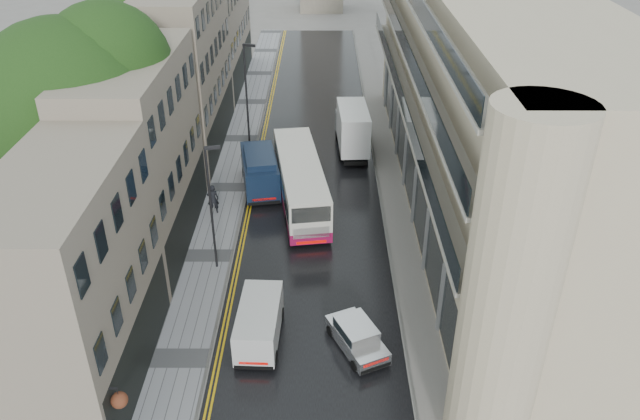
# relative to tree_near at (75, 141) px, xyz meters

# --- Properties ---
(road) EXTENTS (9.00, 85.00, 0.02)m
(road) POSITION_rel_tree_near_xyz_m (12.50, 7.50, -6.94)
(road) COLOR black
(road) RESTS_ON ground
(left_sidewalk) EXTENTS (2.70, 85.00, 0.12)m
(left_sidewalk) POSITION_rel_tree_near_xyz_m (6.65, 7.50, -6.89)
(left_sidewalk) COLOR gray
(left_sidewalk) RESTS_ON ground
(right_sidewalk) EXTENTS (1.80, 85.00, 0.12)m
(right_sidewalk) POSITION_rel_tree_near_xyz_m (17.90, 7.50, -6.89)
(right_sidewalk) COLOR slate
(right_sidewalk) RESTS_ON ground
(old_shop_row) EXTENTS (4.50, 56.00, 12.00)m
(old_shop_row) POSITION_rel_tree_near_xyz_m (3.05, 10.00, -0.95)
(old_shop_row) COLOR gray
(old_shop_row) RESTS_ON ground
(modern_block) EXTENTS (8.00, 40.00, 14.00)m
(modern_block) POSITION_rel_tree_near_xyz_m (22.80, 6.00, 0.05)
(modern_block) COLOR #BCAC8C
(modern_block) RESTS_ON ground
(tree_near) EXTENTS (10.56, 10.56, 13.89)m
(tree_near) POSITION_rel_tree_near_xyz_m (0.00, 0.00, 0.00)
(tree_near) COLOR black
(tree_near) RESTS_ON ground
(tree_far) EXTENTS (9.24, 9.24, 12.46)m
(tree_far) POSITION_rel_tree_near_xyz_m (0.30, 13.00, -0.72)
(tree_far) COLOR black
(tree_far) RESTS_ON ground
(cream_bus) EXTENTS (4.08, 11.31, 3.02)m
(cream_bus) POSITION_rel_tree_near_xyz_m (11.00, 2.33, -5.42)
(cream_bus) COLOR silver
(cream_bus) RESTS_ON road
(white_lorry) EXTENTS (2.46, 7.16, 3.71)m
(white_lorry) POSITION_rel_tree_near_xyz_m (14.50, 12.00, -5.07)
(white_lorry) COLOR white
(white_lorry) RESTS_ON road
(silver_hatchback) EXTENTS (3.00, 4.01, 1.38)m
(silver_hatchback) POSITION_rel_tree_near_xyz_m (14.63, -9.73, -6.24)
(silver_hatchback) COLOR silver
(silver_hatchback) RESTS_ON road
(white_van) EXTENTS (2.05, 4.44, 1.97)m
(white_van) POSITION_rel_tree_near_xyz_m (9.24, -9.22, -5.94)
(white_van) COLOR silver
(white_van) RESTS_ON road
(navy_van) EXTENTS (3.15, 5.85, 2.83)m
(navy_van) POSITION_rel_tree_near_xyz_m (8.20, 5.54, -5.51)
(navy_van) COLOR #0E1C33
(navy_van) RESTS_ON road
(pedestrian) EXTENTS (0.77, 0.55, 1.98)m
(pedestrian) POSITION_rel_tree_near_xyz_m (6.19, 4.06, -5.83)
(pedestrian) COLOR black
(pedestrian) RESTS_ON left_sidewalk
(lamp_post_near) EXTENTS (0.84, 0.35, 7.30)m
(lamp_post_near) POSITION_rel_tree_near_xyz_m (7.23, -1.86, -3.18)
(lamp_post_near) COLOR black
(lamp_post_near) RESTS_ON left_sidewalk
(lamp_post_far) EXTENTS (0.96, 0.48, 8.32)m
(lamp_post_far) POSITION_rel_tree_near_xyz_m (7.57, 13.22, -2.66)
(lamp_post_far) COLOR black
(lamp_post_far) RESTS_ON left_sidewalk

